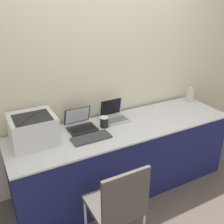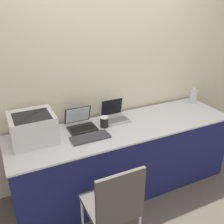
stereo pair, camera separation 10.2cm
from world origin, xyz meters
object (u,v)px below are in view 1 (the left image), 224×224
at_px(coffee_cup, 104,122).
at_px(metal_pitcher, 190,95).
at_px(external_keyboard, 91,138).
at_px(laptop_left, 81,124).
at_px(chair, 118,204).
at_px(printer, 33,128).
at_px(laptop_right, 114,115).

distance_m(coffee_cup, metal_pitcher, 1.35).
bearing_deg(external_keyboard, laptop_left, 91.21).
bearing_deg(chair, coffee_cup, 70.41).
relative_size(printer, laptop_left, 1.45).
relative_size(printer, chair, 0.45).
bearing_deg(chair, external_keyboard, 84.03).
height_order(laptop_right, external_keyboard, laptop_right).
distance_m(laptop_right, metal_pitcher, 1.16).
relative_size(laptop_right, metal_pitcher, 1.37).
relative_size(laptop_left, chair, 0.31).
distance_m(laptop_left, external_keyboard, 0.27).
bearing_deg(external_keyboard, printer, 158.09).
relative_size(external_keyboard, coffee_cup, 3.35).
distance_m(laptop_right, chair, 1.11).
bearing_deg(printer, metal_pitcher, 2.49).
bearing_deg(laptop_left, external_keyboard, -88.79).
bearing_deg(laptop_left, laptop_right, 3.08).
distance_m(laptop_left, metal_pitcher, 1.58).
xyz_separation_m(printer, external_keyboard, (0.51, -0.20, -0.14)).
bearing_deg(metal_pitcher, chair, -149.55).
height_order(external_keyboard, metal_pitcher, metal_pitcher).
bearing_deg(chair, laptop_left, 86.04).
height_order(external_keyboard, chair, chair).
bearing_deg(chair, metal_pitcher, 30.45).
distance_m(printer, laptop_right, 0.93).
distance_m(laptop_left, coffee_cup, 0.25).
bearing_deg(chair, printer, 116.62).
xyz_separation_m(laptop_left, laptop_right, (0.42, 0.02, 0.00)).
bearing_deg(chair, laptop_right, 63.29).
relative_size(laptop_right, chair, 0.30).
distance_m(printer, coffee_cup, 0.74).
height_order(printer, laptop_left, printer).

